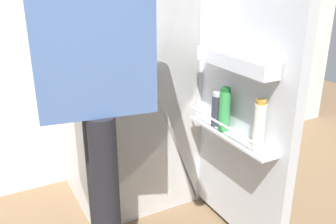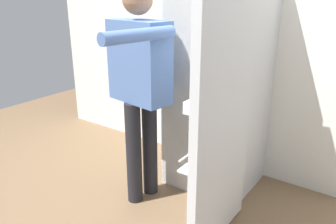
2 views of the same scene
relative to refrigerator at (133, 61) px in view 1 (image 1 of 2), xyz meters
The scene contains 2 objects.
refrigerator is the anchor object (origin of this frame).
person 0.64m from the refrigerator, 126.42° to the right, with size 0.57×0.82×1.65m.
Camera 1 is at (-0.78, -1.43, 1.37)m, focal length 39.18 mm.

